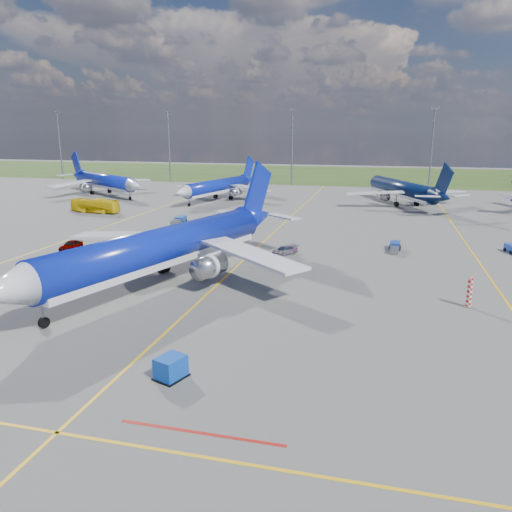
% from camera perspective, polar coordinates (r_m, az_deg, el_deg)
% --- Properties ---
extents(ground, '(400.00, 400.00, 0.00)m').
position_cam_1_polar(ground, '(48.04, -7.80, -6.35)').
color(ground, '#5C5C59').
rests_on(ground, ground).
extents(grass_strip, '(400.00, 80.00, 0.01)m').
position_cam_1_polar(grass_strip, '(193.05, 9.18, 9.18)').
color(grass_strip, '#2D4719').
rests_on(grass_strip, ground).
extents(taxiway_lines, '(60.25, 160.00, 0.02)m').
position_cam_1_polar(taxiway_lines, '(73.28, 0.39, 1.06)').
color(taxiway_lines, yellow).
rests_on(taxiway_lines, ground).
extents(floodlight_masts, '(202.20, 0.50, 22.70)m').
position_cam_1_polar(floodlight_masts, '(151.77, 11.78, 12.45)').
color(floodlight_masts, slate).
rests_on(floodlight_masts, ground).
extents(warning_post, '(0.50, 0.50, 3.00)m').
position_cam_1_polar(warning_post, '(52.61, 23.21, -3.84)').
color(warning_post, red).
rests_on(warning_post, ground).
extents(bg_jet_nw, '(49.69, 47.09, 10.37)m').
position_cam_1_polar(bg_jet_nw, '(137.40, -16.81, 6.71)').
color(bg_jet_nw, '#0B1DA1').
rests_on(bg_jet_nw, ground).
extents(bg_jet_nnw, '(35.36, 41.69, 9.48)m').
position_cam_1_polar(bg_jet_nnw, '(122.58, -4.36, 6.42)').
color(bg_jet_nnw, '#0B1DA1').
rests_on(bg_jet_nnw, ground).
extents(bg_jet_n, '(43.48, 48.02, 10.25)m').
position_cam_1_polar(bg_jet_n, '(119.51, 16.24, 5.68)').
color(bg_jet_n, '#07163D').
rests_on(bg_jet_n, ground).
extents(main_airliner, '(47.61, 54.70, 12.09)m').
position_cam_1_polar(main_airliner, '(57.20, -10.42, -3.05)').
color(main_airliner, '#0B1DA1').
rests_on(main_airliner, ground).
extents(uld_container, '(2.15, 2.38, 1.57)m').
position_cam_1_polar(uld_container, '(35.98, -9.72, -12.44)').
color(uld_container, '#0C41B4').
rests_on(uld_container, ground).
extents(apron_bus, '(10.58, 3.28, 2.90)m').
position_cam_1_polar(apron_bus, '(108.44, -17.91, 5.50)').
color(apron_bus, yellow).
rests_on(apron_bus, ground).
extents(service_car_a, '(1.92, 4.06, 1.34)m').
position_cam_1_polar(service_car_a, '(76.25, -20.40, 1.18)').
color(service_car_a, '#999999').
rests_on(service_car_a, ground).
extents(service_car_b, '(5.54, 4.79, 1.42)m').
position_cam_1_polar(service_car_b, '(79.76, -4.67, 2.62)').
color(service_car_b, '#999999').
rests_on(service_car_b, ground).
extents(service_car_c, '(3.77, 4.27, 1.19)m').
position_cam_1_polar(service_car_c, '(68.80, 3.29, 0.65)').
color(service_car_c, '#999999').
rests_on(service_car_c, ground).
extents(baggage_tug_w, '(1.53, 4.89, 1.08)m').
position_cam_1_polar(baggage_tug_w, '(73.56, 15.57, 0.97)').
color(baggage_tug_w, navy).
rests_on(baggage_tug_w, ground).
extents(baggage_tug_c, '(1.92, 5.54, 1.22)m').
position_cam_1_polar(baggage_tug_c, '(92.03, -8.81, 3.99)').
color(baggage_tug_c, navy).
rests_on(baggage_tug_c, ground).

